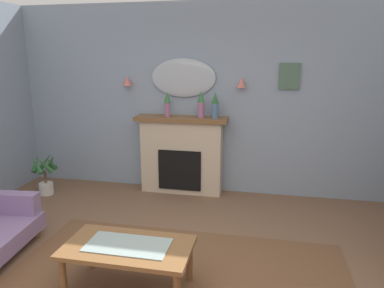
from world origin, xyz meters
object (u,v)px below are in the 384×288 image
(fireplace, at_px, (182,156))
(mantel_vase_left, at_px, (201,104))
(wall_sconce_left, at_px, (127,81))
(framed_picture, at_px, (289,76))
(mantel_vase_centre, at_px, (215,105))
(wall_sconce_right, at_px, (241,82))
(potted_plant_small_fern, at_px, (45,174))
(mantel_vase_right, at_px, (167,103))
(wall_mirror, at_px, (183,78))
(coffee_table, at_px, (128,251))

(fireplace, relative_size, mantel_vase_left, 3.56)
(mantel_vase_left, distance_m, wall_sconce_left, 1.20)
(framed_picture, bearing_deg, mantel_vase_centre, -169.80)
(wall_sconce_right, bearing_deg, framed_picture, 5.27)
(mantel_vase_left, bearing_deg, wall_sconce_left, 174.04)
(mantel_vase_centre, bearing_deg, wall_sconce_right, 18.92)
(potted_plant_small_fern, bearing_deg, mantel_vase_centre, 11.50)
(fireplace, xyz_separation_m, potted_plant_small_fern, (-1.96, -0.53, -0.25))
(mantel_vase_left, relative_size, mantel_vase_centre, 1.03)
(mantel_vase_right, height_order, mantel_vase_left, mantel_vase_left)
(mantel_vase_right, relative_size, wall_sconce_right, 2.60)
(mantel_vase_right, height_order, wall_sconce_left, wall_sconce_left)
(wall_mirror, bearing_deg, fireplace, -90.00)
(mantel_vase_right, xyz_separation_m, wall_sconce_left, (-0.65, 0.12, 0.30))
(fireplace, bearing_deg, framed_picture, 5.77)
(framed_picture, relative_size, potted_plant_small_fern, 0.58)
(fireplace, relative_size, framed_picture, 3.78)
(coffee_table, xyz_separation_m, potted_plant_small_fern, (-2.06, 1.91, -0.07))
(potted_plant_small_fern, bearing_deg, wall_sconce_right, 12.45)
(wall_sconce_right, bearing_deg, mantel_vase_right, -173.48)
(fireplace, height_order, mantel_vase_centre, mantel_vase_centre)
(mantel_vase_left, relative_size, wall_sconce_left, 2.73)
(mantel_vase_left, distance_m, framed_picture, 1.28)
(potted_plant_small_fern, bearing_deg, mantel_vase_left, 12.49)
(mantel_vase_left, xyz_separation_m, framed_picture, (1.20, 0.18, 0.40))
(mantel_vase_right, height_order, wall_mirror, wall_mirror)
(fireplace, relative_size, wall_sconce_left, 9.71)
(wall_sconce_left, bearing_deg, wall_sconce_right, 0.00)
(fireplace, bearing_deg, wall_sconce_right, 6.16)
(potted_plant_small_fern, bearing_deg, framed_picture, 11.13)
(mantel_vase_left, relative_size, wall_sconce_right, 2.73)
(mantel_vase_centre, bearing_deg, potted_plant_small_fern, -168.50)
(wall_mirror, distance_m, wall_sconce_right, 0.85)
(wall_mirror, bearing_deg, potted_plant_small_fern, -161.10)
(wall_mirror, relative_size, potted_plant_small_fern, 1.54)
(coffee_table, bearing_deg, mantel_vase_centre, 80.69)
(coffee_table, bearing_deg, framed_picture, 61.67)
(fireplace, xyz_separation_m, coffee_table, (0.11, -2.44, -0.19))
(wall_sconce_left, distance_m, wall_sconce_right, 1.70)
(mantel_vase_centre, height_order, wall_sconce_right, wall_sconce_right)
(wall_sconce_left, bearing_deg, mantel_vase_left, -5.96)
(wall_mirror, bearing_deg, framed_picture, 0.38)
(wall_sconce_right, bearing_deg, mantel_vase_left, -167.69)
(fireplace, distance_m, mantel_vase_right, 0.81)
(mantel_vase_left, bearing_deg, wall_mirror, 150.46)
(mantel_vase_centre, xyz_separation_m, potted_plant_small_fern, (-2.46, -0.50, -1.03))
(wall_sconce_right, relative_size, framed_picture, 0.39)
(framed_picture, bearing_deg, mantel_vase_right, -173.96)
(mantel_vase_right, bearing_deg, wall_sconce_right, 6.52)
(mantel_vase_left, distance_m, mantel_vase_centre, 0.20)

